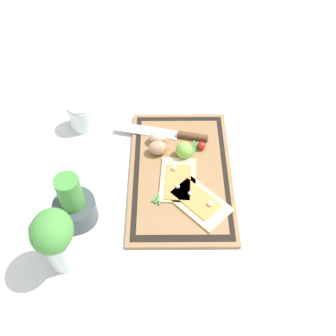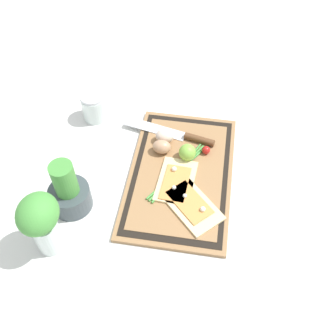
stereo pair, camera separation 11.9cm
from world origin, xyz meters
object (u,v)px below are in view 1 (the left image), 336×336
pizza_slice_near (198,202)px  egg_pink (158,137)px  herb_pot (74,205)px  lime (184,150)px  cherry_tomato_red (201,146)px  egg_brown (158,148)px  knife (176,134)px  herb_glass (55,238)px  pizza_slice_far (178,180)px  sauce_jar (82,117)px

pizza_slice_near → egg_pink: bearing=26.1°
herb_pot → lime: bearing=-55.1°
egg_pink → cherry_tomato_red: egg_pink is taller
pizza_slice_near → lime: 0.18m
egg_brown → knife: bearing=-40.0°
knife → cherry_tomato_red: (-0.06, -0.08, 0.01)m
knife → herb_glass: size_ratio=1.53×
knife → pizza_slice_far: bearing=-179.7°
egg_brown → lime: lime is taller
pizza_slice_far → herb_pot: bearing=111.9°
egg_pink → lime: bearing=-126.9°
pizza_slice_near → sauce_jar: (0.33, 0.37, 0.02)m
herb_pot → egg_brown: bearing=-44.6°
egg_pink → lime: (-0.06, -0.08, 0.00)m
herb_glass → egg_brown: bearing=-33.7°
egg_pink → herb_pot: size_ratio=0.33×
egg_brown → egg_pink: size_ratio=1.00×
pizza_slice_far → cherry_tomato_red: (0.13, -0.08, 0.01)m
herb_pot → herb_glass: size_ratio=0.87×
lime → pizza_slice_near: bearing=-168.6°
sauce_jar → lime: bearing=-113.8°
pizza_slice_near → sauce_jar: 0.50m
knife → egg_pink: (-0.03, 0.06, 0.01)m
herb_glass → herb_pot: bearing=-6.8°
egg_brown → lime: bearing=-99.8°
egg_brown → herb_glass: (-0.36, 0.24, 0.08)m
cherry_tomato_red → herb_pot: 0.44m
knife → sauce_jar: size_ratio=3.20×
knife → cherry_tomato_red: 0.10m
cherry_tomato_red → egg_pink: bearing=77.6°
egg_pink → sauce_jar: bearing=71.0°
lime → cherry_tomato_red: size_ratio=2.04×
pizza_slice_near → lime: (0.18, 0.04, 0.02)m
cherry_tomato_red → knife: bearing=54.5°
pizza_slice_far → cherry_tomato_red: bearing=-30.8°
knife → lime: 0.09m
pizza_slice_near → egg_brown: size_ratio=3.39×
lime → herb_pot: herb_pot is taller
pizza_slice_near → knife: size_ratio=0.64×
lime → cherry_tomato_red: (0.03, -0.06, -0.01)m
pizza_slice_far → sauce_jar: bearing=51.9°
egg_pink → egg_brown: bearing=177.8°
knife → egg_pink: 0.07m
pizza_slice_near → lime: lime is taller
cherry_tomato_red → lime: bearing=118.4°
herb_pot → egg_pink: bearing=-39.5°
lime → sauce_jar: (0.15, 0.34, -0.00)m
pizza_slice_near → egg_pink: egg_pink is taller
egg_pink → herb_glass: bearing=149.2°
egg_brown → egg_pink: (0.05, -0.00, 0.00)m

